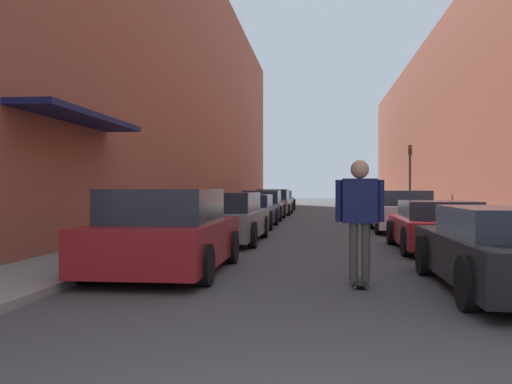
# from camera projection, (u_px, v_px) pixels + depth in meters

# --- Properties ---
(ground) EXTENTS (114.53, 114.53, 0.00)m
(ground) POSITION_uv_depth(u_px,v_px,m) (321.00, 224.00, 23.04)
(ground) COLOR #424244
(curb_strip_left) EXTENTS (1.80, 52.06, 0.12)m
(curb_strip_left) POSITION_uv_depth(u_px,v_px,m) (231.00, 215.00, 28.71)
(curb_strip_left) COLOR gray
(curb_strip_left) RESTS_ON ground
(curb_strip_right) EXTENTS (1.80, 52.06, 0.12)m
(curb_strip_right) POSITION_uv_depth(u_px,v_px,m) (415.00, 216.00, 27.71)
(curb_strip_right) COLOR gray
(curb_strip_right) RESTS_ON ground
(building_row_left) EXTENTS (4.90, 52.06, 12.64)m
(building_row_left) POSITION_uv_depth(u_px,v_px,m) (174.00, 92.00, 28.99)
(building_row_left) COLOR brown
(building_row_left) RESTS_ON ground
(building_row_right) EXTENTS (4.90, 52.06, 9.21)m
(building_row_right) POSITION_uv_depth(u_px,v_px,m) (476.00, 122.00, 27.36)
(building_row_right) COLOR brown
(building_row_right) RESTS_ON ground
(parked_car_left_0) EXTENTS (2.02, 4.12, 1.41)m
(parked_car_left_0) POSITION_uv_depth(u_px,v_px,m) (166.00, 233.00, 9.58)
(parked_car_left_0) COLOR maroon
(parked_car_left_0) RESTS_ON ground
(parked_car_left_1) EXTENTS (1.92, 4.65, 1.31)m
(parked_car_left_1) POSITION_uv_depth(u_px,v_px,m) (226.00, 218.00, 14.96)
(parked_car_left_1) COLOR gray
(parked_car_left_1) RESTS_ON ground
(parked_car_left_2) EXTENTS (1.93, 4.25, 1.20)m
(parked_car_left_2) POSITION_uv_depth(u_px,v_px,m) (249.00, 211.00, 20.64)
(parked_car_left_2) COLOR navy
(parked_car_left_2) RESTS_ON ground
(parked_car_left_3) EXTENTS (1.91, 4.06, 1.33)m
(parked_car_left_3) POSITION_uv_depth(u_px,v_px,m) (262.00, 206.00, 25.66)
(parked_car_left_3) COLOR #515459
(parked_car_left_3) RESTS_ON ground
(parked_car_left_4) EXTENTS (1.92, 4.50, 1.37)m
(parked_car_left_4) POSITION_uv_depth(u_px,v_px,m) (274.00, 203.00, 30.84)
(parked_car_left_4) COLOR gray
(parked_car_left_4) RESTS_ON ground
(parked_car_left_5) EXTENTS (1.95, 3.98, 1.27)m
(parked_car_left_5) POSITION_uv_depth(u_px,v_px,m) (279.00, 201.00, 36.42)
(parked_car_left_5) COLOR #515459
(parked_car_left_5) RESTS_ON ground
(parked_car_right_0) EXTENTS (1.98, 4.50, 1.17)m
(parked_car_right_0) POSITION_uv_depth(u_px,v_px,m) (510.00, 250.00, 7.81)
(parked_car_right_0) COLOR black
(parked_car_right_0) RESTS_ON ground
(parked_car_right_1) EXTENTS (1.90, 4.13, 1.14)m
(parked_car_right_1) POSITION_uv_depth(u_px,v_px,m) (437.00, 226.00, 13.01)
(parked_car_right_1) COLOR maroon
(parked_car_right_1) RESTS_ON ground
(parked_car_right_2) EXTENTS (1.93, 4.02, 1.35)m
(parked_car_right_2) POSITION_uv_depth(u_px,v_px,m) (402.00, 212.00, 18.57)
(parked_car_right_2) COLOR #B7B7BC
(parked_car_right_2) RESTS_ON ground
(parked_car_right_3) EXTENTS (1.98, 4.68, 1.20)m
(parked_car_right_3) POSITION_uv_depth(u_px,v_px,m) (385.00, 208.00, 23.60)
(parked_car_right_3) COLOR silver
(parked_car_right_3) RESTS_ON ground
(skateboarder) EXTENTS (0.70, 0.78, 1.83)m
(skateboarder) POSITION_uv_depth(u_px,v_px,m) (360.00, 208.00, 8.29)
(skateboarder) COLOR black
(skateboarder) RESTS_ON ground
(traffic_light) EXTENTS (0.16, 0.22, 3.27)m
(traffic_light) POSITION_uv_depth(u_px,v_px,m) (410.00, 172.00, 25.95)
(traffic_light) COLOR #2D2D2D
(traffic_light) RESTS_ON curb_strip_right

